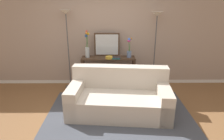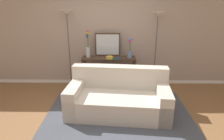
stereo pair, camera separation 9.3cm
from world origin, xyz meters
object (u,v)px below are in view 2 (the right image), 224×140
at_px(book_row_under_console, 95,85).
at_px(couch, 119,98).
at_px(console_table, 109,67).
at_px(floor_lamp_left, 68,28).
at_px(vase_tall_flowers, 88,47).
at_px(fruit_bowl, 110,57).
at_px(wall_mirror, 108,45).
at_px(vase_short_flowers, 130,49).
at_px(floor_lamp_right, 157,29).
at_px(book_stack, 117,58).

bearing_deg(book_row_under_console, couch, -63.33).
bearing_deg(console_table, floor_lamp_left, 177.13).
height_order(vase_tall_flowers, fruit_bowl, vase_tall_flowers).
xyz_separation_m(couch, floor_lamp_left, (-1.22, 1.25, 1.23)).
relative_size(wall_mirror, vase_short_flowers, 1.29).
bearing_deg(wall_mirror, vase_short_flowers, -16.37).
xyz_separation_m(wall_mirror, vase_short_flowers, (0.55, -0.16, -0.08)).
bearing_deg(wall_mirror, console_table, -78.01).
bearing_deg(vase_short_flowers, console_table, 179.64).
xyz_separation_m(couch, vase_short_flowers, (0.29, 1.20, 0.72)).
distance_m(floor_lamp_left, book_row_under_console, 1.61).
bearing_deg(floor_lamp_right, console_table, -177.56).
height_order(floor_lamp_left, book_row_under_console, floor_lamp_left).
height_order(couch, fruit_bowl, couch).
distance_m(vase_short_flowers, fruit_bowl, 0.54).
xyz_separation_m(console_table, book_row_under_console, (-0.38, -0.00, -0.51)).
xyz_separation_m(book_stack, book_row_under_console, (-0.57, 0.11, -0.78)).
bearing_deg(book_stack, book_row_under_console, 169.18).
relative_size(console_table, floor_lamp_right, 0.70).
height_order(book_stack, book_row_under_console, book_stack).
bearing_deg(vase_tall_flowers, couch, -58.86).
relative_size(vase_tall_flowers, fruit_bowl, 3.72).
distance_m(wall_mirror, book_stack, 0.45).
xyz_separation_m(vase_tall_flowers, book_stack, (0.71, -0.14, -0.23)).
bearing_deg(vase_tall_flowers, floor_lamp_right, 0.70).
bearing_deg(console_table, floor_lamp_right, 2.44).
relative_size(console_table, wall_mirror, 2.10).
xyz_separation_m(console_table, vase_short_flowers, (0.51, -0.00, 0.46)).
bearing_deg(wall_mirror, book_stack, -49.16).
xyz_separation_m(fruit_bowl, book_row_under_console, (-0.40, 0.12, -0.79)).
distance_m(wall_mirror, vase_short_flowers, 0.58).
bearing_deg(vase_tall_flowers, book_stack, -10.98).
xyz_separation_m(floor_lamp_right, wall_mirror, (-1.19, 0.11, -0.39)).
bearing_deg(book_stack, vase_short_flowers, 18.60).
xyz_separation_m(floor_lamp_right, fruit_bowl, (-1.14, -0.17, -0.66)).
bearing_deg(vase_tall_flowers, book_row_under_console, -11.66).
distance_m(floor_lamp_left, fruit_bowl, 1.24).
relative_size(floor_lamp_right, wall_mirror, 3.01).
relative_size(console_table, book_row_under_console, 3.93).
height_order(couch, console_table, couch).
xyz_separation_m(floor_lamp_right, book_stack, (-0.96, -0.16, -0.67)).
relative_size(vase_short_flowers, book_row_under_console, 1.45).
distance_m(couch, book_row_under_console, 1.37).
bearing_deg(couch, fruit_bowl, 100.73).
relative_size(wall_mirror, fruit_bowl, 3.55).
bearing_deg(book_stack, wall_mirror, 130.84).
bearing_deg(vase_short_flowers, couch, -103.47).
distance_m(couch, console_table, 1.25).
distance_m(console_table, book_stack, 0.35).
relative_size(console_table, book_stack, 6.16).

